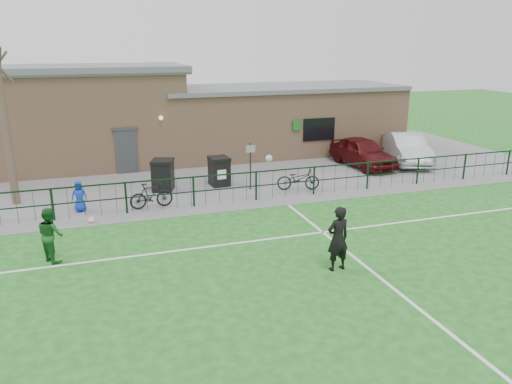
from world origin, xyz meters
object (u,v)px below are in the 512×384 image
object	(u,v)px
spectator_child	(79,196)
ball_ground	(91,220)
sign_post	(250,166)
bicycle_e	(298,179)
wheelie_bin_right	(219,172)
bare_tree	(6,127)
bicycle_d	(151,195)
car_silver	(407,148)
outfield_player	(50,235)
wheelie_bin_left	(163,176)
car_maroon	(363,152)

from	to	relation	value
spectator_child	ball_ground	distance (m)	1.54
sign_post	bicycle_e	xyz separation A→B (m)	(1.90, -0.70, -0.53)
wheelie_bin_right	sign_post	size ratio (longest dim) A/B	0.59
bare_tree	bicycle_d	xyz separation A→B (m)	(4.94, -2.20, -2.49)
car_silver	bicycle_e	world-z (taller)	car_silver
wheelie_bin_right	outfield_player	xyz separation A→B (m)	(-6.50, -6.11, 0.19)
wheelie_bin_left	bicycle_e	distance (m)	5.71
bare_tree	bicycle_d	world-z (taller)	bare_tree
wheelie_bin_left	outfield_player	size ratio (longest dim) A/B	0.78
bare_tree	outfield_player	world-z (taller)	bare_tree
wheelie_bin_left	car_maroon	size ratio (longest dim) A/B	0.29
wheelie_bin_right	car_silver	size ratio (longest dim) A/B	0.25
car_maroon	outfield_player	xyz separation A→B (m)	(-14.22, -7.21, 0.05)
bare_tree	bicycle_e	distance (m)	11.55
bare_tree	outfield_player	size ratio (longest dim) A/B	3.77
bicycle_d	spectator_child	bearing A→B (deg)	75.22
bicycle_e	spectator_child	world-z (taller)	spectator_child
sign_post	ball_ground	distance (m)	6.92
wheelie_bin_left	sign_post	bearing A→B (deg)	2.65
bicycle_e	sign_post	bearing A→B (deg)	85.16
bicycle_d	car_maroon	bearing A→B (deg)	-78.09
wheelie_bin_left	car_maroon	world-z (taller)	car_maroon
wheelie_bin_left	bicycle_d	size ratio (longest dim) A/B	0.76
spectator_child	ball_ground	bearing A→B (deg)	-69.57
car_silver	wheelie_bin_right	bearing A→B (deg)	-154.68
car_silver	bicycle_d	bearing A→B (deg)	-146.79
wheelie_bin_left	car_silver	world-z (taller)	car_silver
outfield_player	bare_tree	bearing A→B (deg)	-17.10
ball_ground	spectator_child	bearing A→B (deg)	104.47
bicycle_e	outfield_player	world-z (taller)	outfield_player
wheelie_bin_right	outfield_player	distance (m)	8.93
wheelie_bin_right	ball_ground	world-z (taller)	wheelie_bin_right
wheelie_bin_right	bicycle_d	bearing A→B (deg)	-149.20
outfield_player	car_maroon	bearing A→B (deg)	-95.44
car_silver	ball_ground	xyz separation A→B (m)	(-15.68, -4.31, -0.66)
bicycle_d	car_silver	bearing A→B (deg)	-81.27
wheelie_bin_right	car_silver	xyz separation A→B (m)	(10.27, 1.08, 0.17)
bare_tree	spectator_child	bearing A→B (deg)	-36.55
wheelie_bin_left	sign_post	world-z (taller)	sign_post
spectator_child	bicycle_e	bearing A→B (deg)	6.36
wheelie_bin_right	car_silver	bearing A→B (deg)	1.73
bare_tree	bicycle_d	size ratio (longest dim) A/B	3.68
sign_post	outfield_player	xyz separation A→B (m)	(-7.59, -5.06, -0.22)
wheelie_bin_left	wheelie_bin_right	distance (m)	2.44
wheelie_bin_left	car_maroon	distance (m)	10.22
sign_post	outfield_player	world-z (taller)	sign_post
spectator_child	car_maroon	bearing A→B (deg)	18.16
wheelie_bin_right	car_silver	distance (m)	10.33
outfield_player	ball_ground	size ratio (longest dim) A/B	6.91
wheelie_bin_left	bicycle_e	world-z (taller)	wheelie_bin_left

